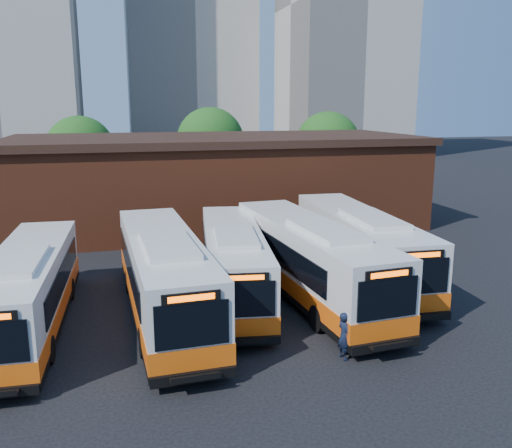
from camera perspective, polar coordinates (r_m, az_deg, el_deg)
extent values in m
plane|color=black|center=(21.59, 5.62, -11.05)|extent=(220.00, 220.00, 0.00)
cube|color=silver|center=(22.83, -22.81, -6.13)|extent=(2.85, 11.56, 2.73)
cube|color=#EA590E|center=(23.08, -22.65, -7.99)|extent=(2.90, 11.61, 0.67)
cube|color=black|center=(23.24, -22.55, -9.10)|extent=(2.89, 11.60, 0.24)
cube|color=black|center=(22.90, -19.64, -5.12)|extent=(0.37, 8.95, 1.00)
cube|color=silver|center=(21.07, -23.82, -3.58)|extent=(1.80, 4.07, 0.21)
cylinder|color=black|center=(20.07, -20.99, -12.27)|extent=(0.34, 0.97, 0.96)
cylinder|color=black|center=(26.27, -23.81, -6.63)|extent=(0.34, 0.97, 0.96)
cylinder|color=black|center=(25.90, -18.99, -6.50)|extent=(0.34, 0.97, 0.96)
cube|color=silver|center=(22.55, -9.66, -5.09)|extent=(3.24, 12.66, 2.98)
cube|color=#EA590E|center=(22.83, -9.58, -7.16)|extent=(3.30, 12.72, 0.73)
cube|color=black|center=(23.01, -9.53, -8.39)|extent=(3.29, 12.71, 0.26)
cube|color=black|center=(16.59, -6.76, -10.51)|extent=(2.27, 0.17, 1.41)
cube|color=black|center=(16.26, -6.83, -7.71)|extent=(1.78, 0.14, 0.33)
cube|color=#FF5905|center=(16.23, -6.81, -7.75)|extent=(1.41, 0.09, 0.19)
cube|color=black|center=(17.25, -6.57, -15.72)|extent=(2.67, 0.27, 0.33)
cube|color=black|center=(17.00, -6.42, -15.78)|extent=(1.53, 0.47, 0.06)
cube|color=black|center=(16.80, -6.31, -15.85)|extent=(1.52, 0.11, 0.19)
cube|color=black|center=(22.75, -13.23, -4.34)|extent=(0.50, 9.78, 1.10)
cube|color=black|center=(23.06, -6.46, -3.85)|extent=(0.50, 9.78, 1.10)
cube|color=silver|center=(20.62, -9.24, -2.14)|extent=(2.01, 4.47, 0.23)
cylinder|color=black|center=(19.60, -11.68, -12.12)|extent=(0.38, 1.06, 1.05)
cylinder|color=black|center=(19.92, -4.61, -11.48)|extent=(0.38, 1.06, 1.05)
cylinder|color=black|center=(26.04, -13.18, -5.93)|extent=(0.38, 1.06, 1.05)
cylinder|color=black|center=(26.28, -7.90, -5.54)|extent=(0.38, 1.06, 1.05)
cube|color=silver|center=(24.57, -2.41, -3.80)|extent=(4.02, 11.81, 2.75)
cube|color=#EA590E|center=(24.81, -2.39, -5.57)|extent=(4.07, 11.87, 0.68)
cube|color=black|center=(24.96, -2.38, -6.62)|extent=(4.06, 11.86, 0.24)
cube|color=black|center=(18.98, -1.11, -7.94)|extent=(2.08, 0.34, 1.30)
cube|color=black|center=(18.70, -1.12, -5.65)|extent=(1.63, 0.28, 0.31)
cube|color=#FF5905|center=(18.67, -1.11, -5.68)|extent=(1.29, 0.20, 0.17)
cube|color=black|center=(19.52, -1.07, -12.25)|extent=(2.46, 0.47, 0.31)
cube|color=black|center=(19.28, -1.01, -12.26)|extent=(1.44, 0.55, 0.06)
cube|color=black|center=(19.09, -0.96, -12.30)|extent=(1.39, 0.23, 0.17)
cube|color=black|center=(24.82, -5.37, -3.04)|extent=(1.28, 8.96, 1.01)
cube|color=black|center=(24.99, 0.40, -2.88)|extent=(1.28, 8.96, 1.01)
cube|color=silver|center=(22.79, -2.17, -1.26)|extent=(2.21, 4.25, 0.21)
cylinder|color=black|center=(21.82, -4.70, -9.40)|extent=(0.44, 1.00, 0.97)
cylinder|color=black|center=(21.99, 1.20, -9.18)|extent=(0.44, 1.00, 0.97)
cylinder|color=black|center=(27.83, -5.15, -4.52)|extent=(0.44, 1.00, 0.97)
cylinder|color=black|center=(27.97, -0.56, -4.39)|extent=(0.44, 1.00, 0.97)
cube|color=silver|center=(24.45, 5.65, -3.54)|extent=(3.67, 12.86, 3.01)
cube|color=#EA590E|center=(24.70, 5.61, -5.48)|extent=(3.73, 12.92, 0.74)
cube|color=black|center=(24.87, 5.58, -6.64)|extent=(3.72, 12.90, 0.26)
cube|color=black|center=(19.03, 13.69, -7.64)|extent=(2.29, 0.24, 1.43)
cube|color=black|center=(18.75, 13.84, -5.13)|extent=(1.80, 0.20, 0.34)
cube|color=#FF5905|center=(18.72, 13.90, -5.16)|extent=(1.42, 0.13, 0.19)
cube|color=black|center=(19.62, 13.53, -12.35)|extent=(2.70, 0.36, 0.34)
cube|color=black|center=(19.39, 13.93, -12.33)|extent=(1.56, 0.52, 0.06)
cube|color=black|center=(19.22, 14.26, -12.34)|extent=(1.53, 0.16, 0.19)
cube|color=black|center=(24.23, 2.28, -2.92)|extent=(0.82, 9.87, 1.11)
cube|color=black|center=(25.32, 8.10, -2.36)|extent=(0.82, 9.87, 1.11)
cube|color=silver|center=(22.66, 7.39, -0.66)|extent=(2.17, 4.57, 0.23)
cylinder|color=black|center=(21.32, 6.58, -9.85)|extent=(0.42, 1.08, 1.06)
cylinder|color=black|center=(22.42, 12.31, -8.92)|extent=(0.42, 1.08, 1.06)
cylinder|color=black|center=(27.40, 0.32, -4.64)|extent=(0.42, 1.08, 1.06)
cylinder|color=black|center=(28.27, 5.01, -4.15)|extent=(0.42, 1.08, 1.06)
cube|color=silver|center=(27.37, 10.76, -2.02)|extent=(3.28, 12.61, 2.97)
cube|color=#EA590E|center=(27.59, 10.69, -3.75)|extent=(3.34, 12.66, 0.73)
cube|color=black|center=(27.74, 10.65, -4.78)|extent=(3.33, 12.65, 0.26)
cube|color=black|center=(21.84, 17.00, -5.30)|extent=(2.26, 0.18, 1.41)
cube|color=black|center=(21.60, 17.16, -3.12)|extent=(1.77, 0.15, 0.33)
cube|color=#FF5905|center=(21.57, 17.20, -3.15)|extent=(1.40, 0.09, 0.19)
cube|color=black|center=(22.34, 16.80, -9.42)|extent=(2.66, 0.28, 0.33)
cube|color=black|center=(22.11, 17.11, -9.38)|extent=(1.53, 0.47, 0.06)
cube|color=black|center=(21.93, 17.36, -9.38)|extent=(1.51, 0.12, 0.19)
cube|color=black|center=(27.20, 7.82, -1.38)|extent=(0.54, 9.73, 1.09)
cube|color=black|center=(28.20, 13.02, -1.10)|extent=(0.54, 9.73, 1.09)
cube|color=silver|center=(25.61, 12.22, 0.57)|extent=(2.02, 4.46, 0.23)
cylinder|color=black|center=(24.18, 11.14, -7.28)|extent=(0.39, 1.06, 1.04)
cylinder|color=black|center=(25.18, 16.24, -6.75)|extent=(0.39, 1.06, 1.04)
cylinder|color=black|center=(30.33, 6.19, -3.04)|extent=(0.39, 1.06, 1.04)
cylinder|color=black|center=(31.12, 10.42, -2.77)|extent=(0.39, 1.06, 1.04)
imported|color=black|center=(19.18, 9.26, -11.52)|extent=(0.50, 0.67, 1.70)
cube|color=brown|center=(39.57, -4.21, 4.32)|extent=(28.00, 12.00, 6.00)
cube|color=black|center=(39.25, -4.29, 8.88)|extent=(28.60, 12.60, 0.50)
cube|color=black|center=(34.80, 2.48, 0.20)|extent=(1.20, 0.08, 2.40)
cylinder|color=#382314|center=(51.17, -17.76, 3.75)|extent=(0.36, 0.36, 2.70)
sphere|color=#184E15|center=(50.81, -18.00, 7.43)|extent=(6.00, 6.00, 6.00)
cylinder|color=#382314|center=(53.78, -4.76, 4.84)|extent=(0.36, 0.36, 2.95)
sphere|color=#184E15|center=(53.42, -4.83, 8.68)|extent=(6.56, 6.56, 6.56)
cylinder|color=#382314|center=(53.89, 7.44, 4.72)|extent=(0.36, 0.36, 2.81)
sphere|color=#184E15|center=(53.54, 7.54, 8.36)|extent=(6.24, 6.24, 6.24)
cube|color=#B7B3A8|center=(95.35, 9.23, 21.64)|extent=(18.00, 18.00, 48.00)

